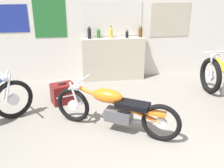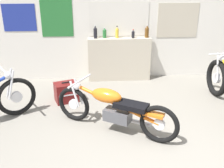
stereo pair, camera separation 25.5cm
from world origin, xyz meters
name	(u,v)px [view 1 (the left image)]	position (x,y,z in m)	size (l,w,h in m)	color
wall_back	(120,18)	(-0.01, 3.50, 1.40)	(10.00, 0.07, 2.80)	silver
sill_counter	(113,59)	(-0.18, 3.32, 0.50)	(1.44, 0.28, 1.00)	#B7AD99
bottle_leftmost	(89,33)	(-0.72, 3.33, 1.13)	(0.08, 0.08, 0.30)	black
bottle_left_center	(99,33)	(-0.51, 3.35, 1.10)	(0.08, 0.08, 0.24)	#23662D
bottle_center	(111,33)	(-0.23, 3.33, 1.12)	(0.07, 0.07, 0.27)	gold
bottle_right_center	(127,34)	(0.13, 3.29, 1.08)	(0.07, 0.07, 0.20)	black
bottle_rightmost	(140,31)	(0.45, 3.33, 1.13)	(0.09, 0.09, 0.29)	#5B3814
motorcycle_orange	(115,108)	(-0.49, 1.05, 0.39)	(1.82, 1.15, 0.76)	black
hard_case_darkred	(63,93)	(-1.33, 2.18, 0.19)	(0.51, 0.44, 0.40)	maroon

